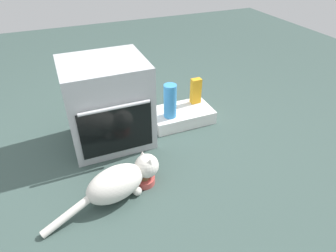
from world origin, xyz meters
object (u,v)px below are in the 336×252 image
Objects in this scene: oven at (107,103)px; water_bottle at (170,101)px; food_bowl at (144,179)px; cat at (121,181)px; juice_carton at (196,91)px; pantry_cabinet at (181,115)px.

water_bottle is at bearing -3.09° from oven.
oven reaches higher than food_bowl.
food_bowl is 0.18× the size of cat.
cat is (-0.17, -0.05, 0.10)m from food_bowl.
oven is 0.68m from cat.
cat is at bearing -140.76° from juice_carton.
water_bottle reaches higher than food_bowl.
pantry_cabinet is 0.69× the size of cat.
water_bottle is at bearing -158.38° from pantry_cabinet.
oven is at bearing 67.19° from cat.
food_bowl is at bearing -136.77° from juice_carton.
pantry_cabinet is 0.84m from food_bowl.
oven is at bearing -172.95° from juice_carton.
oven is 4.64× the size of food_bowl.
water_bottle is (0.60, 0.62, 0.14)m from cat.
juice_carton is at bearing 23.57° from cat.
pantry_cabinet is 2.33× the size of juice_carton.
cat is at bearing -134.37° from water_bottle.
food_bowl is (0.09, -0.60, -0.31)m from oven.
water_bottle is (-0.13, -0.05, 0.21)m from pantry_cabinet.
cat is (-0.73, -0.67, 0.07)m from pantry_cabinet.
water_bottle is at bearing 52.77° from food_bowl.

